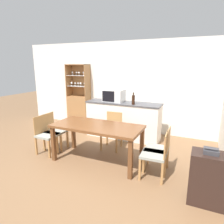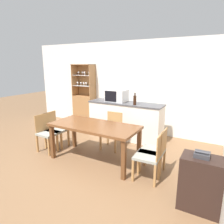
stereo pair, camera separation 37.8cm
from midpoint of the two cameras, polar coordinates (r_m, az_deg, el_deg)
ground_plane at (r=4.01m, az=-9.25°, el=-15.19°), size 18.00×18.00×0.00m
wall_back at (r=5.83m, az=6.68°, el=7.15°), size 6.80×0.06×2.55m
kitchen_counter at (r=5.26m, az=5.87°, el=-2.40°), size 1.96×0.56×0.95m
display_cabinet at (r=6.48m, az=-6.18°, el=1.74°), size 0.70×0.35×1.91m
dining_table at (r=3.94m, az=-2.34°, el=-4.89°), size 1.75×0.80×0.76m
dining_chair_side_left_near at (r=4.65m, az=-15.78°, el=-5.69°), size 0.42×0.42×0.83m
dining_chair_side_left_far at (r=4.81m, az=-13.76°, el=-4.92°), size 0.41×0.41×0.83m
dining_chair_head_far at (r=4.62m, az=2.38°, el=-5.32°), size 0.44×0.44×0.83m
dining_chair_side_right_far at (r=3.70m, az=14.96°, el=-10.71°), size 0.42×0.42×0.83m
dining_chair_side_right_near at (r=3.49m, az=13.93°, el=-12.19°), size 0.43×0.43×0.83m
microwave at (r=5.27m, az=3.39°, el=4.71°), size 0.52×0.40×0.31m
wine_bottle at (r=4.86m, az=8.76°, el=3.41°), size 0.07×0.07×0.30m
side_cabinet at (r=3.12m, az=27.38°, el=-17.75°), size 0.53×0.35×0.75m
telephone at (r=2.95m, az=27.80°, el=-10.78°), size 0.19×0.18×0.09m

